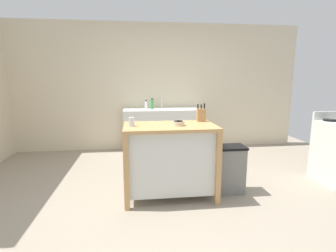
{
  "coord_description": "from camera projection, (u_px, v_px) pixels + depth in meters",
  "views": [
    {
      "loc": [
        -0.49,
        -3.04,
        1.5
      ],
      "look_at": [
        -0.08,
        0.24,
        0.88
      ],
      "focal_mm": 27.49,
      "sensor_mm": 36.0,
      "label": 1
    }
  ],
  "objects": [
    {
      "name": "ground_plane",
      "position": [
        176.0,
        196.0,
        3.3
      ],
      "size": [
        6.98,
        6.98,
        0.0
      ],
      "primitive_type": "plane",
      "color": "gray",
      "rests_on": "ground"
    },
    {
      "name": "wall_back",
      "position": [
        159.0,
        87.0,
        5.42
      ],
      "size": [
        5.98,
        0.1,
        2.6
      ],
      "primitive_type": "cube",
      "color": "beige",
      "rests_on": "ground"
    },
    {
      "name": "kitchen_island",
      "position": [
        170.0,
        157.0,
        3.23
      ],
      "size": [
        1.13,
        0.65,
        0.93
      ],
      "color": "tan",
      "rests_on": "ground"
    },
    {
      "name": "knife_block",
      "position": [
        201.0,
        115.0,
        3.42
      ],
      "size": [
        0.11,
        0.09,
        0.24
      ],
      "color": "#AD7F4C",
      "rests_on": "kitchen_island"
    },
    {
      "name": "bowl_ceramic_small",
      "position": [
        178.0,
        123.0,
        3.12
      ],
      "size": [
        0.15,
        0.15,
        0.05
      ],
      "color": "beige",
      "rests_on": "kitchen_island"
    },
    {
      "name": "drinking_cup",
      "position": [
        131.0,
        122.0,
        3.07
      ],
      "size": [
        0.07,
        0.07,
        0.11
      ],
      "color": "silver",
      "rests_on": "kitchen_island"
    },
    {
      "name": "trash_bin",
      "position": [
        230.0,
        169.0,
        3.39
      ],
      "size": [
        0.36,
        0.28,
        0.63
      ],
      "color": "slate",
      "rests_on": "ground"
    },
    {
      "name": "sink_counter",
      "position": [
        162.0,
        130.0,
        5.24
      ],
      "size": [
        1.55,
        0.6,
        0.88
      ],
      "color": "silver",
      "rests_on": "ground"
    },
    {
      "name": "sink_faucet",
      "position": [
        162.0,
        103.0,
        5.28
      ],
      "size": [
        0.02,
        0.02,
        0.22
      ],
      "color": "#B7BCC1",
      "rests_on": "sink_counter"
    },
    {
      "name": "bottle_hand_soap",
      "position": [
        152.0,
        104.0,
        5.17
      ],
      "size": [
        0.06,
        0.06,
        0.21
      ],
      "color": "green",
      "rests_on": "sink_counter"
    },
    {
      "name": "bottle_spray_cleaner",
      "position": [
        146.0,
        105.0,
        5.09
      ],
      "size": [
        0.06,
        0.06,
        0.19
      ],
      "color": "white",
      "rests_on": "sink_counter"
    }
  ]
}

